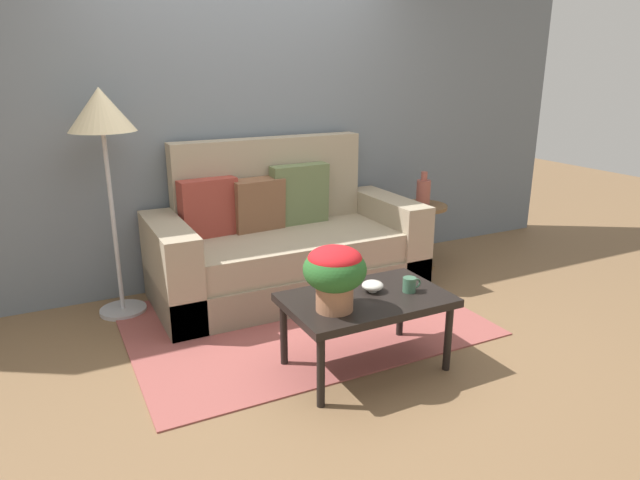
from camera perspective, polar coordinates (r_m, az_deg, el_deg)
ground_plane at (r=3.83m, az=-0.92°, el=-9.09°), size 14.00×14.00×0.00m
wall_back at (r=4.57m, az=-7.94°, el=13.15°), size 6.40×0.12×2.76m
area_rug at (r=3.95m, az=-1.91°, el=-8.13°), size 2.31×1.64×0.01m
couch at (r=4.36m, az=-3.67°, el=-0.72°), size 2.03×0.92×1.16m
coffee_table at (r=3.23m, az=4.70°, el=-6.50°), size 0.93×0.58×0.45m
side_table at (r=4.94m, az=10.15°, el=1.59°), size 0.44×0.44×0.56m
floor_lamp at (r=3.99m, az=-21.20°, el=10.91°), size 0.43×0.43×1.57m
potted_plant at (r=2.95m, az=1.50°, el=-3.13°), size 0.34×0.34×0.35m
coffee_mug at (r=3.29m, az=9.10°, el=-4.48°), size 0.12×0.08×0.09m
snack_bowl at (r=3.26m, az=5.36°, el=-4.64°), size 0.13×0.13×0.07m
table_vase at (r=4.86m, az=10.44°, el=4.83°), size 0.12×0.12×0.29m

